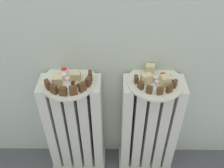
% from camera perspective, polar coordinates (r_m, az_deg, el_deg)
% --- Properties ---
extents(radiator_left, '(0.31, 0.14, 0.63)m').
position_cam_1_polar(radiator_left, '(1.40, -8.26, -9.77)').
color(radiator_left, silver).
rests_on(radiator_left, ground_plane).
extents(radiator_right, '(0.31, 0.14, 0.63)m').
position_cam_1_polar(radiator_right, '(1.39, 8.27, -9.88)').
color(radiator_right, silver).
rests_on(radiator_right, ground_plane).
extents(plate_left, '(0.26, 0.26, 0.01)m').
position_cam_1_polar(plate_left, '(1.17, -9.74, 0.58)').
color(plate_left, silver).
rests_on(plate_left, radiator_left).
extents(plate_right, '(0.26, 0.26, 0.01)m').
position_cam_1_polar(plate_right, '(1.17, 9.76, 0.47)').
color(plate_right, silver).
rests_on(plate_right, radiator_right).
extents(dark_cake_slice_left_0, '(0.03, 0.04, 0.04)m').
position_cam_1_polar(dark_cake_slice_left_0, '(1.13, -14.38, -0.15)').
color(dark_cake_slice_left_0, '#56351E').
rests_on(dark_cake_slice_left_0, plate_left).
extents(dark_cake_slice_left_1, '(0.04, 0.03, 0.04)m').
position_cam_1_polar(dark_cake_slice_left_1, '(1.10, -13.08, -1.16)').
color(dark_cake_slice_left_1, '#56351E').
rests_on(dark_cake_slice_left_1, plate_left).
extents(dark_cake_slice_left_2, '(0.03, 0.02, 0.04)m').
position_cam_1_polar(dark_cake_slice_left_2, '(1.08, -11.08, -1.64)').
color(dark_cake_slice_left_2, '#56351E').
rests_on(dark_cake_slice_left_2, plate_left).
extents(dark_cake_slice_left_3, '(0.04, 0.03, 0.04)m').
position_cam_1_polar(dark_cake_slice_left_3, '(1.08, -8.80, -1.46)').
color(dark_cake_slice_left_3, '#56351E').
rests_on(dark_cake_slice_left_3, plate_left).
extents(dark_cake_slice_left_4, '(0.04, 0.04, 0.04)m').
position_cam_1_polar(dark_cake_slice_left_4, '(1.09, -6.75, -0.67)').
color(dark_cake_slice_left_4, '#56351E').
rests_on(dark_cake_slice_left_4, plate_left).
extents(dark_cake_slice_left_5, '(0.03, 0.04, 0.04)m').
position_cam_1_polar(dark_cake_slice_left_5, '(1.11, -5.39, 0.56)').
color(dark_cake_slice_left_5, '#56351E').
rests_on(dark_cake_slice_left_5, plate_left).
extents(dark_cake_slice_left_6, '(0.02, 0.03, 0.04)m').
position_cam_1_polar(dark_cake_slice_left_6, '(1.15, -4.95, 1.93)').
color(dark_cake_slice_left_6, '#56351E').
rests_on(dark_cake_slice_left_6, plate_left).
extents(marble_cake_slice_left_0, '(0.05, 0.03, 0.04)m').
position_cam_1_polar(marble_cake_slice_left_0, '(1.15, -8.26, 1.75)').
color(marble_cake_slice_left_0, beige).
rests_on(marble_cake_slice_left_0, plate_left).
extents(marble_cake_slice_left_1, '(0.05, 0.04, 0.04)m').
position_cam_1_polar(marble_cake_slice_left_1, '(1.14, -12.26, 0.73)').
color(marble_cake_slice_left_1, beige).
rests_on(marble_cake_slice_left_1, plate_left).
extents(turkish_delight_left_0, '(0.03, 0.03, 0.02)m').
position_cam_1_polar(turkish_delight_left_0, '(1.17, -10.78, 1.79)').
color(turkish_delight_left_0, white).
rests_on(turkish_delight_left_0, plate_left).
extents(turkish_delight_left_1, '(0.02, 0.02, 0.02)m').
position_cam_1_polar(turkish_delight_left_1, '(1.19, -8.18, 2.68)').
color(turkish_delight_left_1, white).
rests_on(turkish_delight_left_1, plate_left).
extents(turkish_delight_left_2, '(0.02, 0.02, 0.02)m').
position_cam_1_polar(turkish_delight_left_2, '(1.16, -10.05, 1.01)').
color(turkish_delight_left_2, white).
rests_on(turkish_delight_left_2, plate_left).
extents(medjool_date_left_0, '(0.02, 0.03, 0.01)m').
position_cam_1_polar(medjool_date_left_0, '(1.12, -7.69, -0.26)').
color(medjool_date_left_0, '#3D1E0F').
rests_on(medjool_date_left_0, plate_left).
extents(medjool_date_left_1, '(0.03, 0.03, 0.02)m').
position_cam_1_polar(medjool_date_left_1, '(1.11, -10.64, -0.92)').
color(medjool_date_left_1, '#3D1E0F').
rests_on(medjool_date_left_1, plate_left).
extents(medjool_date_left_2, '(0.02, 0.03, 0.02)m').
position_cam_1_polar(medjool_date_left_2, '(1.14, -8.87, 0.28)').
color(medjool_date_left_2, '#3D1E0F').
rests_on(medjool_date_left_2, plate_left).
extents(jam_bowl_left, '(0.04, 0.04, 0.03)m').
position_cam_1_polar(jam_bowl_left, '(1.20, -10.78, 2.92)').
color(jam_bowl_left, white).
rests_on(jam_bowl_left, plate_left).
extents(dark_cake_slice_right_0, '(0.02, 0.03, 0.04)m').
position_cam_1_polar(dark_cake_slice_right_0, '(1.13, 5.53, 1.06)').
color(dark_cake_slice_right_0, '#56351E').
rests_on(dark_cake_slice_right_0, plate_right).
extents(dark_cake_slice_right_1, '(0.03, 0.03, 0.04)m').
position_cam_1_polar(dark_cake_slice_right_1, '(1.10, 6.53, -0.31)').
color(dark_cake_slice_right_1, '#56351E').
rests_on(dark_cake_slice_right_1, plate_right).
extents(dark_cake_slice_right_2, '(0.03, 0.03, 0.04)m').
position_cam_1_polar(dark_cake_slice_right_2, '(1.08, 8.47, -1.30)').
color(dark_cake_slice_right_2, '#56351E').
rests_on(dark_cake_slice_right_2, plate_right).
extents(dark_cake_slice_right_3, '(0.03, 0.02, 0.04)m').
position_cam_1_polar(dark_cake_slice_right_3, '(1.08, 10.82, -1.58)').
color(dark_cake_slice_right_3, '#56351E').
rests_on(dark_cake_slice_right_3, plate_right).
extents(dark_cake_slice_right_4, '(0.03, 0.03, 0.04)m').
position_cam_1_polar(dark_cake_slice_right_4, '(1.10, 12.89, -1.07)').
color(dark_cake_slice_right_4, '#56351E').
rests_on(dark_cake_slice_right_4, plate_right).
extents(dark_cake_slice_right_5, '(0.03, 0.03, 0.04)m').
position_cam_1_polar(dark_cake_slice_right_5, '(1.14, 14.09, 0.03)').
color(dark_cake_slice_right_5, '#56351E').
rests_on(dark_cake_slice_right_5, plate_right).
extents(marble_cake_slice_right_0, '(0.05, 0.05, 0.05)m').
position_cam_1_polar(marble_cake_slice_right_0, '(1.13, 7.85, 1.13)').
color(marble_cake_slice_right_0, beige).
rests_on(marble_cake_slice_right_0, plate_right).
extents(marble_cake_slice_right_1, '(0.05, 0.05, 0.05)m').
position_cam_1_polar(marble_cake_slice_right_1, '(1.13, 11.98, 0.68)').
color(marble_cake_slice_right_1, beige).
rests_on(marble_cake_slice_right_1, plate_right).
extents(marble_cake_slice_right_2, '(0.05, 0.04, 0.05)m').
position_cam_1_polar(marble_cake_slice_right_2, '(1.19, 8.58, 3.37)').
color(marble_cake_slice_right_2, beige).
rests_on(marble_cake_slice_right_2, plate_right).
extents(turkish_delight_right_0, '(0.03, 0.03, 0.02)m').
position_cam_1_polar(turkish_delight_right_0, '(1.16, 9.86, 1.17)').
color(turkish_delight_right_0, white).
rests_on(turkish_delight_right_0, plate_right).
extents(turkish_delight_right_1, '(0.03, 0.03, 0.02)m').
position_cam_1_polar(turkish_delight_right_1, '(1.17, 8.62, 1.67)').
color(turkish_delight_right_1, white).
rests_on(turkish_delight_right_1, plate_right).
extents(turkish_delight_right_2, '(0.03, 0.03, 0.02)m').
position_cam_1_polar(turkish_delight_right_2, '(1.14, 10.17, 0.30)').
color(turkish_delight_right_2, white).
rests_on(turkish_delight_right_2, plate_right).
extents(medjool_date_right_0, '(0.03, 0.03, 0.02)m').
position_cam_1_polar(medjool_date_right_0, '(1.17, 13.28, 0.78)').
color(medjool_date_right_0, '#3D1E0F').
rests_on(medjool_date_right_0, plate_right).
extents(medjool_date_right_1, '(0.03, 0.03, 0.02)m').
position_cam_1_polar(medjool_date_right_1, '(1.19, 12.77, 1.94)').
color(medjool_date_right_1, '#3D1E0F').
rests_on(medjool_date_right_1, plate_right).
extents(jam_bowl_right, '(0.04, 0.04, 0.02)m').
position_cam_1_polar(jam_bowl_right, '(1.18, 11.51, 1.82)').
color(jam_bowl_right, white).
rests_on(jam_bowl_right, plate_right).
extents(fork, '(0.06, 0.10, 0.00)m').
position_cam_1_polar(fork, '(1.11, 10.33, -1.30)').
color(fork, silver).
rests_on(fork, plate_right).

